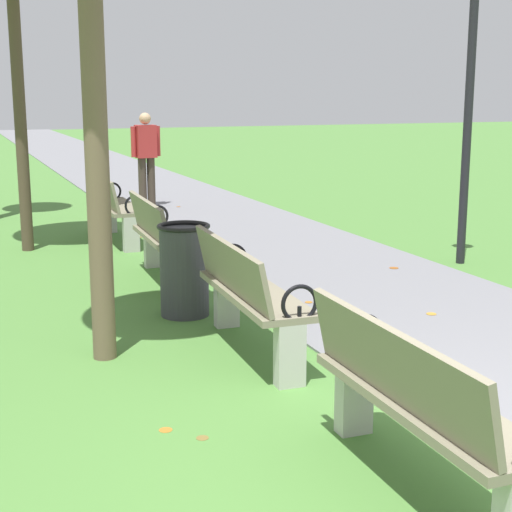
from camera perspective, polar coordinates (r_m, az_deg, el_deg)
The scene contains 10 objects.
ground_plane at distance 4.41m, azimuth 18.09°, elevation -15.71°, with size 80.00×80.00×0.00m, color #4C7F38.
paved_walkway at distance 21.41m, azimuth -11.06°, elevation 6.37°, with size 2.72×44.00×0.02m, color slate.
park_bench_1 at distance 4.04m, azimuth 11.56°, elevation -10.40°, with size 0.50×1.61×0.90m.
park_bench_2 at distance 6.00m, azimuth -0.58°, elevation -2.72°, with size 0.54×1.62×0.90m.
park_bench_3 at distance 8.34m, azimuth -6.84°, elevation 1.37°, with size 0.54×1.62×0.90m.
park_bench_4 at distance 10.70m, azimuth -10.25°, elevation 3.59°, with size 0.49×1.61×0.90m.
pedestrian_walking at distance 13.80m, azimuth -8.02°, elevation 7.35°, with size 0.53×0.25×1.62m.
trash_bin at distance 7.09m, azimuth -5.25°, elevation -0.99°, with size 0.48×0.48×0.84m.
lamp_post at distance 9.40m, azimuth 15.40°, elevation 13.38°, with size 0.28×0.28×3.48m.
scattered_leaves at distance 7.62m, azimuth 7.46°, elevation -3.26°, with size 4.15×11.22×0.02m.
Camera 1 is at (-2.60, -2.95, 2.00)m, focal length 54.88 mm.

